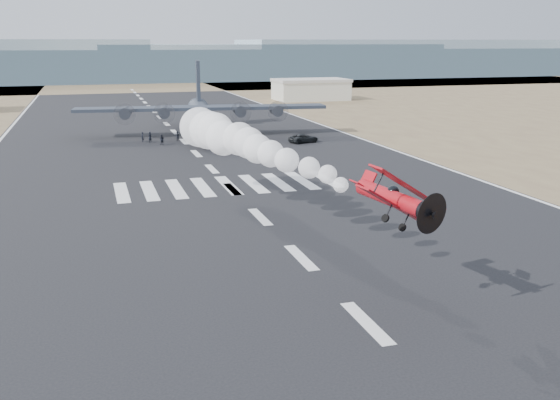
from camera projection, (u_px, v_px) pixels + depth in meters
name	position (u px, v px, depth m)	size (l,w,h in m)	color
scrub_far	(127.00, 85.00, 238.84)	(500.00, 80.00, 0.00)	brown
runway_markings	(212.00, 169.00, 81.29)	(60.00, 260.00, 0.01)	silver
ridge_seg_d	(122.00, 65.00, 265.04)	(150.00, 50.00, 13.00)	gray
ridge_seg_e	(268.00, 61.00, 283.21)	(150.00, 50.00, 15.00)	gray
ridge_seg_f	(398.00, 58.00, 301.39)	(150.00, 50.00, 17.00)	gray
ridge_seg_g	(511.00, 61.00, 320.30)	(150.00, 50.00, 13.00)	gray
hangar_right	(311.00, 89.00, 177.00)	(20.50, 12.50, 5.90)	beige
aerobatic_biplane	(396.00, 199.00, 37.18)	(6.13, 6.30, 4.73)	#AA160B
smoke_trail	(221.00, 134.00, 61.48)	(8.06, 33.90, 4.31)	white
transport_aircraft	(202.00, 116.00, 111.16)	(43.66, 35.83, 12.60)	#222633
support_vehicle	(304.00, 138.00, 102.41)	(2.35, 5.10, 1.42)	black
crew_a	(142.00, 137.00, 103.17)	(0.59, 0.48, 1.61)	black
crew_b	(177.00, 136.00, 104.25)	(0.77, 0.47, 1.58)	black
crew_c	(210.00, 137.00, 103.24)	(1.11, 0.52, 1.72)	black
crew_d	(239.00, 132.00, 108.04)	(1.08, 0.55, 1.84)	black
crew_e	(219.00, 135.00, 104.22)	(0.90, 0.55, 1.85)	black
crew_f	(246.00, 133.00, 106.68)	(1.70, 0.55, 1.83)	black
crew_g	(150.00, 137.00, 102.35)	(0.65, 0.54, 1.79)	black
crew_h	(162.00, 140.00, 99.92)	(0.81, 0.50, 1.67)	black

